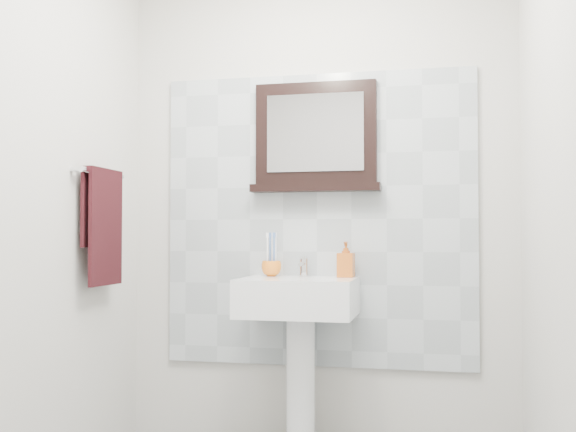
% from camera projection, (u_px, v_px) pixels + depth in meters
% --- Properties ---
extents(back_wall, '(2.00, 0.01, 2.50)m').
position_uv_depth(back_wall, '(318.00, 200.00, 3.47)').
color(back_wall, beige).
rests_on(back_wall, ground).
extents(front_wall, '(2.00, 0.01, 2.50)m').
position_uv_depth(front_wall, '(129.00, 139.00, 1.32)').
color(front_wall, beige).
rests_on(front_wall, ground).
extents(left_wall, '(0.01, 2.20, 2.50)m').
position_uv_depth(left_wall, '(16.00, 188.00, 2.61)').
color(left_wall, beige).
rests_on(left_wall, ground).
extents(right_wall, '(0.01, 2.20, 2.50)m').
position_uv_depth(right_wall, '(564.00, 178.00, 2.19)').
color(right_wall, beige).
rests_on(right_wall, ground).
extents(splashback, '(1.60, 0.02, 1.50)m').
position_uv_depth(splashback, '(317.00, 219.00, 3.46)').
color(splashback, '#A4ADB1').
rests_on(splashback, back_wall).
extents(pedestal_sink, '(0.55, 0.44, 0.96)m').
position_uv_depth(pedestal_sink, '(299.00, 316.00, 3.24)').
color(pedestal_sink, white).
rests_on(pedestal_sink, ground).
extents(toothbrush_cup, '(0.12, 0.12, 0.08)m').
position_uv_depth(toothbrush_cup, '(271.00, 268.00, 3.40)').
color(toothbrush_cup, orange).
rests_on(toothbrush_cup, pedestal_sink).
extents(toothbrushes, '(0.05, 0.04, 0.21)m').
position_uv_depth(toothbrushes, '(272.00, 252.00, 3.41)').
color(toothbrushes, white).
rests_on(toothbrushes, toothbrush_cup).
extents(soap_dispenser, '(0.08, 0.09, 0.18)m').
position_uv_depth(soap_dispenser, '(346.00, 259.00, 3.32)').
color(soap_dispenser, '#B23715').
rests_on(soap_dispenser, pedestal_sink).
extents(framed_mirror, '(0.66, 0.11, 0.56)m').
position_uv_depth(framed_mirror, '(316.00, 140.00, 3.44)').
color(framed_mirror, black).
rests_on(framed_mirror, back_wall).
extents(towel_bar, '(0.07, 0.40, 0.03)m').
position_uv_depth(towel_bar, '(102.00, 173.00, 3.18)').
color(towel_bar, silver).
rests_on(towel_bar, left_wall).
extents(hand_towel, '(0.06, 0.30, 0.55)m').
position_uv_depth(hand_towel, '(103.00, 217.00, 3.17)').
color(hand_towel, black).
rests_on(hand_towel, towel_bar).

